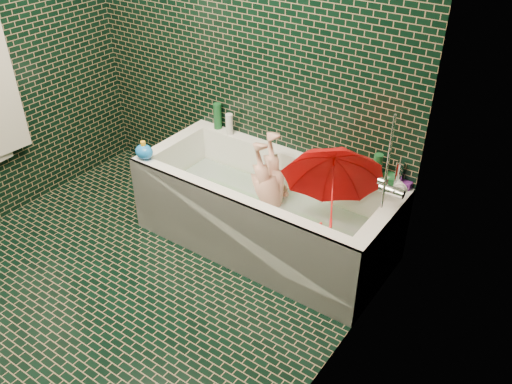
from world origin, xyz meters
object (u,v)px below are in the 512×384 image
Objects in this scene: child at (272,202)px; bath_toy at (144,151)px; umbrella at (332,192)px; rubber_duck at (354,169)px; bathtub at (264,218)px.

bath_toy reaches higher than child.
child is at bearing 150.63° from umbrella.
umbrella reaches higher than rubber_duck.
child is 7.07× the size of rubber_duck.
rubber_duck reaches higher than child.
bathtub is at bearing -160.77° from rubber_duck.
umbrella is at bearing -102.25° from rubber_duck.
umbrella is 1.29m from bath_toy.
bathtub reaches higher than child.
rubber_duck is 1.38m from bath_toy.
umbrella is (0.48, -0.00, 0.39)m from bathtub.
child is at bearing 37.69° from bath_toy.
bathtub is 1.84× the size of child.
child is at bearing 72.25° from bathtub.
bathtub is 0.62m from umbrella.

